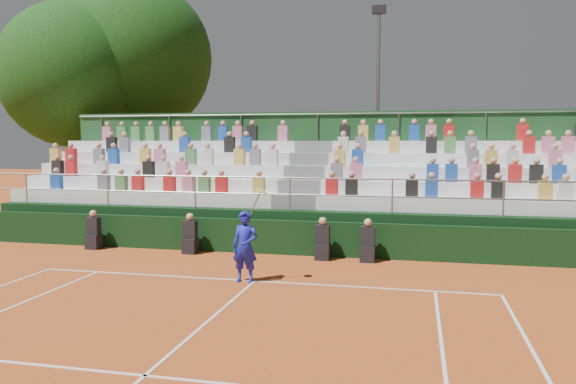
% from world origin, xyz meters
% --- Properties ---
extents(ground, '(90.00, 90.00, 0.00)m').
position_xyz_m(ground, '(0.00, 0.00, 0.00)').
color(ground, '#B54E1E').
rests_on(ground, ground).
extents(courtside_wall, '(20.00, 0.15, 1.00)m').
position_xyz_m(courtside_wall, '(0.00, 3.20, 0.50)').
color(courtside_wall, black).
rests_on(courtside_wall, ground).
extents(line_officials, '(8.73, 0.40, 1.19)m').
position_xyz_m(line_officials, '(-1.28, 2.75, 0.48)').
color(line_officials, black).
rests_on(line_officials, ground).
extents(grandstand, '(20.00, 5.20, 4.40)m').
position_xyz_m(grandstand, '(0.01, 6.44, 1.09)').
color(grandstand, black).
rests_on(grandstand, ground).
extents(tennis_player, '(0.84, 0.42, 2.22)m').
position_xyz_m(tennis_player, '(-0.20, -0.10, 0.84)').
color(tennis_player, '#171DB2').
rests_on(tennis_player, ground).
extents(tree_west, '(6.70, 6.70, 9.69)m').
position_xyz_m(tree_west, '(-11.97, 11.04, 6.33)').
color(tree_west, '#3A2115').
rests_on(tree_west, ground).
extents(tree_east, '(7.69, 7.69, 11.19)m').
position_xyz_m(tree_east, '(-10.06, 13.27, 7.33)').
color(tree_east, '#3A2115').
rests_on(tree_east, ground).
extents(floodlight_mast, '(0.60, 0.25, 9.14)m').
position_xyz_m(floodlight_mast, '(1.94, 12.69, 5.26)').
color(floodlight_mast, gray).
rests_on(floodlight_mast, ground).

